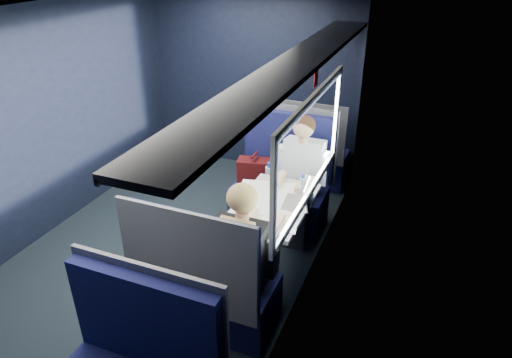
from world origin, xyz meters
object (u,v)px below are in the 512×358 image
at_px(seat_row_front, 306,155).
at_px(bottle_small, 303,185).
at_px(seat_bay_far, 208,288).
at_px(table, 270,210).
at_px(cup, 312,182).
at_px(seat_bay_near, 280,186).
at_px(laptop, 302,199).
at_px(man, 300,173).
at_px(woman, 246,250).

xyz_separation_m(seat_row_front, bottle_small, (0.40, -1.54, 0.42)).
bearing_deg(seat_bay_far, bottle_small, 70.39).
relative_size(table, cup, 11.54).
bearing_deg(cup, bottle_small, -102.39).
height_order(seat_bay_near, laptop, seat_bay_near).
height_order(seat_bay_far, man, man).
bearing_deg(man, woman, -90.00).
bearing_deg(bottle_small, man, 109.30).
xyz_separation_m(seat_row_front, cup, (0.44, -1.36, 0.37)).
bearing_deg(cup, man, 126.84).
bearing_deg(bottle_small, laptop, -74.18).
relative_size(man, bottle_small, 6.59).
relative_size(woman, cup, 15.26).
relative_size(seat_bay_far, woman, 0.95).
relative_size(laptop, cup, 3.72).
distance_m(seat_bay_far, woman, 0.43).
bearing_deg(woman, seat_row_front, 95.70).
distance_m(table, woman, 0.71).
bearing_deg(seat_row_front, laptop, -75.15).
height_order(man, cup, man).
bearing_deg(seat_bay_far, seat_bay_near, 90.53).
bearing_deg(table, woman, -84.55).
xyz_separation_m(table, seat_bay_far, (-0.18, -0.87, -0.25)).
distance_m(seat_bay_near, seat_bay_far, 1.75).
bearing_deg(seat_bay_near, seat_bay_far, -89.47).
bearing_deg(seat_bay_near, seat_row_front, 89.01).
bearing_deg(bottle_small, table, -130.56).
xyz_separation_m(seat_bay_near, cup, (0.46, -0.43, 0.36)).
height_order(laptop, cup, laptop).
bearing_deg(woman, cup, 80.41).
bearing_deg(man, seat_bay_far, -99.03).
relative_size(seat_bay_near, woman, 0.95).
bearing_deg(table, seat_row_front, 95.80).
distance_m(seat_bay_far, cup, 1.44).
bearing_deg(woman, table, 95.45).
relative_size(seat_bay_near, bottle_small, 6.28).
relative_size(seat_row_front, woman, 0.88).
height_order(woman, bottle_small, woman).
distance_m(table, seat_bay_near, 0.93).
distance_m(laptop, bottle_small, 0.20).
height_order(table, woman, woman).
height_order(seat_bay_near, man, man).
bearing_deg(seat_row_front, bottle_small, -75.28).
bearing_deg(seat_row_front, woman, -84.30).
relative_size(man, cup, 15.26).
distance_m(seat_bay_near, cup, 0.73).
distance_m(seat_row_front, bottle_small, 1.64).
distance_m(bottle_small, cup, 0.19).
height_order(seat_bay_near, woman, woman).
distance_m(laptop, cup, 0.37).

